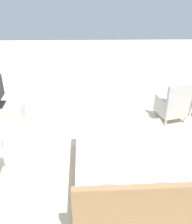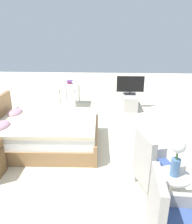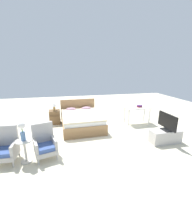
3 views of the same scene
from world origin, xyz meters
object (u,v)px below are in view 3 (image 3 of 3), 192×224
Objects in this scene: nightstand at (55,117)px; table_lamp at (54,105)px; tv_flatscreen at (167,122)px; book_stack at (139,106)px; armchair_by_window_left at (6,148)px; armchair_by_window_right at (45,144)px; bed at (81,120)px; side_table at (25,148)px; flower_vase at (22,129)px; tv_stand at (165,136)px; vanity_desk at (137,110)px.

table_lamp reaches higher than nightstand.
tv_flatscreen is 1.81m from book_stack.
armchair_by_window_left and armchair_by_window_right have the same top height.
bed is 3.48× the size of side_table.
bed is 2.29× the size of armchair_by_window_left.
book_stack is (4.15, 1.94, 0.39)m from side_table.
flower_vase is 4.13m from tv_flatscreen.
bed is at bearing -30.34° from nightstand.
tv_stand is (4.13, 0.13, -0.69)m from flower_vase.
table_lamp is 0.41× the size of tv_flatscreen.
book_stack is at bearing 9.89° from vanity_desk.
flower_vase is at bearing -164.73° from armchair_by_window_right.
bed is 6.39× the size of table_lamp.
armchair_by_window_left reaches higher than book_stack.
side_table is 4.49m from vanity_desk.
flower_vase is 2.13× the size of book_stack.
book_stack is (0.03, 1.81, 0.56)m from tv_stand.
tv_flatscreen is at bearing 1.82° from side_table.
armchair_by_window_left reaches higher than side_table.
nightstand is at bearing 86.41° from armchair_by_window_right.
armchair_by_window_right is at bearing -179.93° from tv_flatscreen.
armchair_by_window_right is 4.11× the size of book_stack.
flower_vase is (-1.68, -2.07, 0.60)m from bed.
armchair_by_window_right is 0.96× the size of tv_stand.
flower_vase is 0.59× the size of tv_flatscreen.
book_stack is at bearing 25.04° from side_table.
book_stack reaches higher than vanity_desk.
bed reaches higher than side_table.
armchair_by_window_right is 3.68m from tv_flatscreen.
nightstand is 1.79× the size of table_lamp.
bed is 1.33m from table_lamp.
side_table is 2.71× the size of book_stack.
nightstand is 0.62× the size of tv_stand.
table_lamp is (0.62, 2.69, -0.09)m from flower_vase.
nightstand is 0.57× the size of vanity_desk.
nightstand is 4.34m from tv_stand.
bed is 2.03× the size of vanity_desk.
flower_vase is at bearing -154.96° from book_stack.
tv_flatscreen is 3.59× the size of book_stack.
armchair_by_window_right is (-1.22, -1.94, 0.08)m from bed.
nightstand is at bearing 76.91° from side_table.
nightstand is 2.64× the size of book_stack.
bed reaches higher than armchair_by_window_left.
bed is 2.73m from flower_vase.
armchair_by_window_right is at bearing -122.16° from bed.
table_lamp is 3.52m from vanity_desk.
tv_stand is at bearing 0.03° from armchair_by_window_left.
armchair_by_window_left is 0.72m from flower_vase.
armchair_by_window_left is 1.93× the size of flower_vase.
nightstand is (-1.06, 0.62, -0.00)m from bed.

